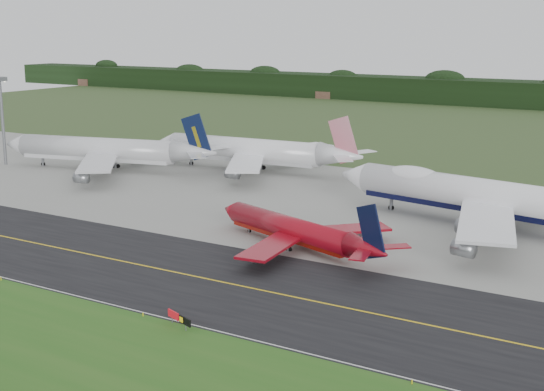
{
  "coord_description": "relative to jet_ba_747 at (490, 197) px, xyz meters",
  "views": [
    {
      "loc": [
        60.42,
        -91.35,
        37.03
      ],
      "look_at": [
        -8.39,
        22.0,
        7.37
      ],
      "focal_mm": 50.0,
      "sensor_mm": 36.0,
      "label": 1
    }
  ],
  "objects": [
    {
      "name": "ground",
      "position": [
        -23.81,
        -47.36,
        -5.91
      ],
      "size": [
        600.0,
        600.0,
        0.0
      ],
      "primitive_type": "plane",
      "color": "#354F25",
      "rests_on": "ground"
    },
    {
      "name": "grass_verge",
      "position": [
        -23.81,
        -82.36,
        -5.91
      ],
      "size": [
        400.0,
        30.0,
        0.01
      ],
      "primitive_type": "cube",
      "color": "#285E1B",
      "rests_on": "ground"
    },
    {
      "name": "taxiway",
      "position": [
        -23.81,
        -51.36,
        -5.9
      ],
      "size": [
        400.0,
        32.0,
        0.02
      ],
      "primitive_type": "cube",
      "color": "black",
      "rests_on": "ground"
    },
    {
      "name": "apron",
      "position": [
        -23.81,
        3.64,
        -5.91
      ],
      "size": [
        400.0,
        78.0,
        0.01
      ],
      "primitive_type": "cube",
      "color": "gray",
      "rests_on": "ground"
    },
    {
      "name": "taxiway_centreline",
      "position": [
        -23.81,
        -51.36,
        -5.88
      ],
      "size": [
        400.0,
        0.4,
        0.0
      ],
      "primitive_type": "cube",
      "color": "yellow",
      "rests_on": "taxiway"
    },
    {
      "name": "taxiway_edge_line",
      "position": [
        -23.81,
        -66.86,
        -5.88
      ],
      "size": [
        400.0,
        0.25,
        0.0
      ],
      "primitive_type": "cube",
      "color": "silver",
      "rests_on": "taxiway"
    },
    {
      "name": "jet_ba_747",
      "position": [
        0.0,
        0.0,
        0.0
      ],
      "size": [
        68.94,
        56.44,
        17.38
      ],
      "color": "white",
      "rests_on": "ground"
    },
    {
      "name": "jet_red_737",
      "position": [
        -24.04,
        -30.31,
        -2.88
      ],
      "size": [
        39.56,
        31.37,
        10.96
      ],
      "color": "maroon",
      "rests_on": "ground"
    },
    {
      "name": "jet_navy_gold",
      "position": [
        -102.01,
        6.83,
        -0.68
      ],
      "size": [
        61.14,
        52.28,
        15.93
      ],
      "color": "silver",
      "rests_on": "ground"
    },
    {
      "name": "jet_star_tail",
      "position": [
        -68.21,
        25.28,
        -0.6
      ],
      "size": [
        60.48,
        50.52,
        15.95
      ],
      "color": "white",
      "rests_on": "ground"
    },
    {
      "name": "floodlight_mast",
      "position": [
        -132.47,
        -1.46,
        10.5
      ],
      "size": [
        2.95,
        2.95,
        23.82
      ],
      "color": "slate",
      "rests_on": "ground"
    },
    {
      "name": "taxiway_sign",
      "position": [
        -19.82,
        -68.28,
        -4.71
      ],
      "size": [
        4.89,
        1.92,
        1.71
      ],
      "color": "slate",
      "rests_on": "ground"
    },
    {
      "name": "edge_marker_left",
      "position": [
        -53.76,
        -67.86,
        -5.66
      ],
      "size": [
        0.16,
        0.16,
        0.5
      ],
      "primitive_type": "cylinder",
      "color": "yellow",
      "rests_on": "ground"
    },
    {
      "name": "edge_marker_center",
      "position": [
        -26.16,
        -67.86,
        -5.66
      ],
      "size": [
        0.16,
        0.16,
        0.5
      ],
      "primitive_type": "cylinder",
      "color": "yellow",
      "rests_on": "ground"
    },
    {
      "name": "edge_marker_right",
      "position": [
        10.97,
        -67.86,
        -5.66
      ],
      "size": [
        0.16,
        0.16,
        0.5
      ],
      "primitive_type": "cylinder",
      "color": "yellow",
      "rests_on": "ground"
    }
  ]
}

